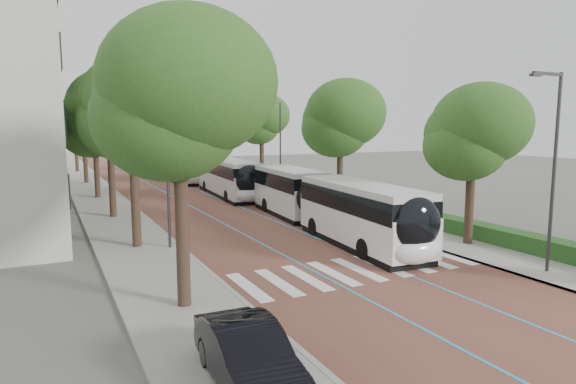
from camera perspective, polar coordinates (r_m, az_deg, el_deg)
ground at (r=19.96m, az=9.47°, el=-9.89°), size 160.00×160.00×0.00m
road at (r=56.74m, az=-15.20°, el=1.36°), size 11.00×140.00×0.02m
sidewalk_left at (r=55.72m, az=-22.76°, el=0.97°), size 4.00×140.00×0.12m
sidewalk_right at (r=58.70m, az=-8.02°, el=1.80°), size 4.00×140.00×0.12m
kerb_left at (r=55.88m, az=-20.82°, el=1.08°), size 0.20×140.00×0.14m
kerb_right at (r=58.12m, az=-9.79°, el=1.71°), size 0.20×140.00×0.14m
zebra_crossing at (r=20.84m, az=8.28°, el=-9.03°), size 10.55×3.60×0.01m
lane_line_left at (r=56.44m, az=-16.79°, el=1.28°), size 0.12×126.00×0.01m
lane_line_right at (r=57.08m, az=-13.63°, el=1.46°), size 0.12×126.00×0.01m
hedge at (r=26.12m, az=25.87°, el=-5.19°), size 1.20×14.00×0.80m
streetlight_near at (r=21.81m, az=28.83°, el=3.66°), size 1.82×0.20×8.00m
streetlight_far at (r=41.40m, az=-1.14°, el=6.06°), size 1.82×0.20×8.00m
lamp_post_left at (r=23.93m, az=-14.11°, el=2.97°), size 0.14×0.14×8.00m
trees_left at (r=41.45m, az=-21.76°, el=7.97°), size 5.92×60.76×9.36m
trees_right at (r=40.71m, az=1.04°, el=7.90°), size 5.77×46.82×8.86m
lead_bus at (r=27.80m, az=4.59°, el=-1.37°), size 4.05×18.54×3.20m
bus_queued_0 at (r=42.04m, az=-6.94°, el=1.66°), size 3.31×12.53×3.20m
bus_queued_1 at (r=54.76m, az=-12.65°, el=2.92°), size 3.30×12.53×3.20m
parked_car at (r=11.54m, az=-4.72°, el=-18.83°), size 1.75×4.46×1.44m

